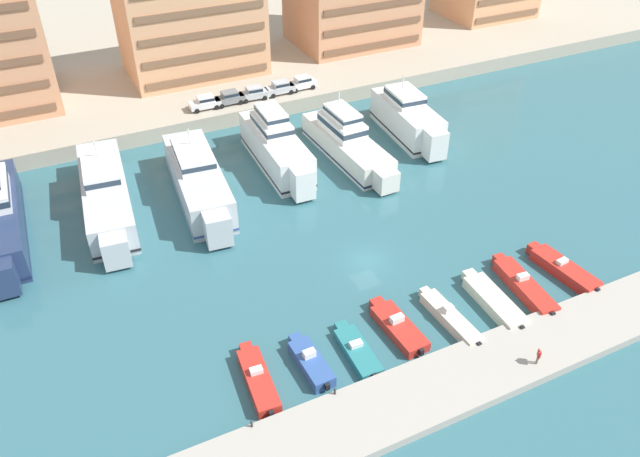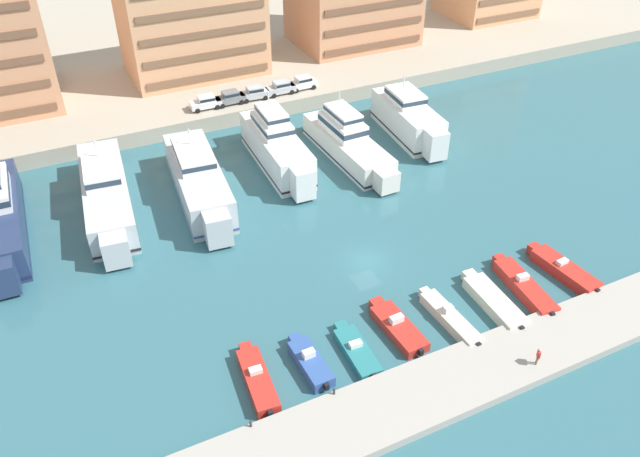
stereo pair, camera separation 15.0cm
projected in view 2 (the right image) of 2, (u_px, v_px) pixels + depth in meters
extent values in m
plane|color=#336670|center=(367.00, 261.00, 60.57)|extent=(400.00, 400.00, 0.00)
cube|color=#ADA38E|center=(180.00, 35.00, 108.74)|extent=(180.00, 70.00, 2.06)
cube|color=#A8A399|center=(468.00, 376.00, 48.62)|extent=(120.00, 5.87, 0.81)
cube|color=navy|center=(0.00, 219.00, 62.98)|extent=(4.73, 18.01, 3.73)
cube|color=navy|center=(3.00, 277.00, 55.66)|extent=(2.39, 2.18, 3.17)
cube|color=#192347|center=(4.00, 229.00, 63.70)|extent=(4.78, 18.19, 0.24)
cube|color=navy|center=(0.00, 181.00, 70.38)|extent=(3.63, 1.00, 0.20)
cube|color=silver|center=(107.00, 195.00, 66.80)|extent=(6.29, 18.80, 3.52)
cube|color=silver|center=(116.00, 250.00, 59.01)|extent=(2.71, 2.51, 2.99)
cube|color=black|center=(109.00, 203.00, 67.48)|extent=(6.35, 18.99, 0.24)
cube|color=white|center=(101.00, 168.00, 66.31)|extent=(4.28, 8.05, 1.63)
cube|color=#233342|center=(100.00, 166.00, 66.21)|extent=(4.33, 8.13, 0.59)
cylinder|color=silver|center=(96.00, 149.00, 66.16)|extent=(0.16, 0.16, 1.80)
cube|color=silver|center=(101.00, 158.00, 74.56)|extent=(3.95, 1.26, 0.20)
cube|color=silver|center=(199.00, 181.00, 68.68)|extent=(6.20, 17.25, 3.85)
cube|color=silver|center=(218.00, 228.00, 61.47)|extent=(2.78, 2.57, 3.27)
cube|color=#334C7F|center=(200.00, 191.00, 69.43)|extent=(6.27, 17.42, 0.24)
cube|color=white|center=(193.00, 154.00, 68.04)|extent=(4.29, 7.40, 1.51)
cube|color=#233342|center=(193.00, 153.00, 67.95)|extent=(4.34, 7.47, 0.54)
cylinder|color=silver|center=(190.00, 137.00, 67.86)|extent=(0.16, 0.16, 1.80)
cube|color=silver|center=(185.00, 151.00, 75.90)|extent=(4.05, 1.26, 0.20)
cube|color=white|center=(276.00, 150.00, 74.08)|extent=(4.78, 14.67, 4.10)
cube|color=white|center=(303.00, 183.00, 67.97)|extent=(2.43, 2.22, 3.48)
cube|color=black|center=(277.00, 159.00, 74.88)|extent=(4.82, 14.82, 0.24)
cube|color=white|center=(272.00, 125.00, 73.23)|extent=(3.55, 6.21, 1.46)
cube|color=#233342|center=(272.00, 124.00, 73.15)|extent=(3.59, 6.28, 0.52)
cube|color=white|center=(272.00, 114.00, 72.43)|extent=(2.77, 4.85, 1.26)
cube|color=#233342|center=(272.00, 113.00, 72.35)|extent=(2.80, 4.90, 0.45)
cylinder|color=silver|center=(268.00, 99.00, 72.19)|extent=(0.16, 0.16, 1.80)
cube|color=white|center=(256.00, 129.00, 80.31)|extent=(3.67, 1.02, 0.20)
cube|color=silver|center=(347.00, 146.00, 76.05)|extent=(4.83, 15.90, 2.81)
cube|color=silver|center=(386.00, 180.00, 69.66)|extent=(2.47, 2.26, 2.39)
cube|color=#192347|center=(347.00, 153.00, 76.59)|extent=(4.88, 16.06, 0.24)
cube|color=white|center=(343.00, 125.00, 75.52)|extent=(3.60, 6.72, 1.80)
cube|color=#233342|center=(343.00, 124.00, 75.41)|extent=(3.65, 6.79, 0.65)
cube|color=white|center=(343.00, 114.00, 74.63)|extent=(2.81, 5.24, 1.20)
cube|color=#233342|center=(343.00, 113.00, 74.56)|extent=(2.85, 5.30, 0.43)
cylinder|color=silver|center=(340.00, 99.00, 74.45)|extent=(0.16, 0.16, 1.80)
cube|color=silver|center=(316.00, 123.00, 82.38)|extent=(3.75, 1.01, 0.20)
cube|color=white|center=(407.00, 120.00, 80.38)|extent=(5.36, 12.81, 4.12)
cube|color=white|center=(435.00, 144.00, 74.89)|extent=(2.59, 2.39, 3.50)
cube|color=black|center=(406.00, 129.00, 81.18)|extent=(5.41, 12.94, 0.24)
cube|color=white|center=(406.00, 96.00, 79.41)|extent=(3.84, 5.50, 1.49)
cube|color=#233342|center=(406.00, 95.00, 79.32)|extent=(3.88, 5.56, 0.54)
cylinder|color=silver|center=(404.00, 82.00, 79.02)|extent=(0.16, 0.16, 1.80)
cube|color=white|center=(384.00, 105.00, 85.95)|extent=(3.81, 1.18, 0.20)
cube|color=red|center=(258.00, 381.00, 48.05)|extent=(2.33, 6.45, 1.05)
cube|color=red|center=(246.00, 349.00, 50.70)|extent=(1.06, 0.90, 0.89)
cube|color=silver|center=(256.00, 370.00, 47.97)|extent=(1.04, 0.68, 0.42)
cube|color=#283847|center=(255.00, 367.00, 48.14)|extent=(0.91, 0.16, 0.25)
cube|color=black|center=(271.00, 414.00, 45.45)|extent=(0.38, 0.31, 0.60)
cube|color=#33569E|center=(311.00, 364.00, 49.45)|extent=(1.93, 5.07, 1.05)
cube|color=#33569E|center=(295.00, 340.00, 51.50)|extent=(1.01, 0.83, 0.89)
cube|color=silver|center=(309.00, 354.00, 49.23)|extent=(1.00, 0.63, 0.60)
cube|color=#283847|center=(307.00, 350.00, 49.37)|extent=(0.90, 0.10, 0.36)
cube|color=black|center=(327.00, 387.00, 47.43)|extent=(0.37, 0.29, 0.60)
cube|color=teal|center=(358.00, 352.00, 50.65)|extent=(2.14, 5.55, 0.71)
cube|color=teal|center=(341.00, 327.00, 52.96)|extent=(1.09, 0.90, 0.60)
cube|color=silver|center=(356.00, 344.00, 50.63)|extent=(1.08, 0.64, 0.40)
cube|color=#283847|center=(354.00, 341.00, 50.80)|extent=(0.96, 0.12, 0.24)
cube|color=black|center=(374.00, 377.00, 48.41)|extent=(0.37, 0.29, 0.60)
cube|color=red|center=(399.00, 329.00, 52.62)|extent=(2.44, 6.03, 0.94)
cube|color=red|center=(377.00, 304.00, 55.02)|extent=(1.23, 1.03, 0.80)
cube|color=silver|center=(397.00, 319.00, 52.48)|extent=(1.21, 0.65, 0.59)
cube|color=#283847|center=(395.00, 316.00, 52.62)|extent=(1.08, 0.13, 0.35)
cube|color=black|center=(421.00, 352.00, 50.30)|extent=(0.37, 0.30, 0.60)
cube|color=beige|center=(451.00, 319.00, 53.48)|extent=(1.85, 6.98, 0.99)
cube|color=beige|center=(425.00, 293.00, 56.16)|extent=(0.88, 0.73, 0.84)
cube|color=silver|center=(448.00, 309.00, 53.38)|extent=(0.88, 0.64, 0.59)
cube|color=#283847|center=(446.00, 306.00, 53.53)|extent=(0.78, 0.11, 0.35)
cube|color=black|center=(478.00, 346.00, 50.82)|extent=(0.37, 0.30, 0.60)
cube|color=beige|center=(495.00, 303.00, 55.06)|extent=(2.40, 7.04, 1.06)
cube|color=beige|center=(470.00, 276.00, 57.94)|extent=(1.21, 1.00, 0.90)
cube|color=black|center=(522.00, 329.00, 52.27)|extent=(0.37, 0.29, 0.60)
cube|color=red|center=(525.00, 288.00, 56.64)|extent=(2.68, 7.74, 1.09)
cube|color=red|center=(499.00, 260.00, 59.80)|extent=(1.14, 0.97, 0.93)
cube|color=silver|center=(523.00, 277.00, 56.59)|extent=(1.12, 0.70, 0.52)
cube|color=#283847|center=(521.00, 275.00, 56.76)|extent=(0.97, 0.18, 0.31)
cube|color=black|center=(552.00, 316.00, 53.55)|extent=(0.39, 0.31, 0.60)
cube|color=red|center=(565.00, 271.00, 58.56)|extent=(2.73, 7.07, 1.10)
cube|color=red|center=(534.00, 249.00, 61.20)|extent=(1.20, 1.02, 0.93)
cube|color=silver|center=(562.00, 262.00, 58.48)|extent=(1.17, 0.71, 0.36)
cube|color=#283847|center=(560.00, 260.00, 58.64)|extent=(1.02, 0.18, 0.22)
cube|color=black|center=(597.00, 292.00, 55.98)|extent=(0.39, 0.32, 0.60)
cube|color=white|center=(206.00, 104.00, 82.50)|extent=(4.14, 1.79, 0.80)
cube|color=white|center=(206.00, 98.00, 82.11)|extent=(2.13, 1.60, 0.68)
cube|color=#1E2833|center=(206.00, 98.00, 82.11)|extent=(2.09, 1.62, 0.37)
cylinder|color=black|center=(198.00, 111.00, 81.66)|extent=(0.64, 0.23, 0.64)
cylinder|color=black|center=(194.00, 106.00, 82.91)|extent=(0.64, 0.23, 0.64)
cylinder|color=black|center=(218.00, 107.00, 82.56)|extent=(0.64, 0.23, 0.64)
cylinder|color=black|center=(214.00, 102.00, 83.80)|extent=(0.64, 0.23, 0.64)
cube|color=slate|center=(230.00, 99.00, 83.67)|extent=(4.12, 1.76, 0.80)
cube|color=slate|center=(230.00, 94.00, 83.28)|extent=(2.12, 1.59, 0.68)
cube|color=#1E2833|center=(230.00, 94.00, 83.28)|extent=(2.08, 1.60, 0.37)
cylinder|color=black|center=(223.00, 106.00, 82.81)|extent=(0.64, 0.23, 0.64)
cylinder|color=black|center=(218.00, 101.00, 84.03)|extent=(0.64, 0.23, 0.64)
cylinder|color=black|center=(242.00, 102.00, 83.78)|extent=(0.64, 0.23, 0.64)
cylinder|color=black|center=(237.00, 97.00, 85.00)|extent=(0.64, 0.23, 0.64)
cube|color=#B7BCC1|center=(254.00, 94.00, 84.87)|extent=(4.19, 1.93, 0.80)
cube|color=#B7BCC1|center=(255.00, 89.00, 84.47)|extent=(2.19, 1.68, 0.68)
cube|color=#1E2833|center=(255.00, 89.00, 84.47)|extent=(2.15, 1.69, 0.37)
cylinder|color=black|center=(247.00, 101.00, 84.06)|extent=(0.65, 0.26, 0.64)
cylinder|color=black|center=(243.00, 96.00, 85.33)|extent=(0.65, 0.26, 0.64)
cylinder|color=black|center=(266.00, 98.00, 84.89)|extent=(0.65, 0.26, 0.64)
cylinder|color=black|center=(262.00, 93.00, 86.15)|extent=(0.65, 0.26, 0.64)
cube|color=#B7BCC1|center=(280.00, 89.00, 86.27)|extent=(4.13, 1.77, 0.80)
cube|color=#B7BCC1|center=(281.00, 84.00, 85.89)|extent=(2.12, 1.59, 0.68)
cube|color=#1E2833|center=(281.00, 84.00, 85.89)|extent=(2.08, 1.61, 0.37)
cylinder|color=black|center=(274.00, 96.00, 85.41)|extent=(0.64, 0.23, 0.64)
cylinder|color=black|center=(269.00, 91.00, 86.64)|extent=(0.64, 0.23, 0.64)
cylinder|color=black|center=(292.00, 92.00, 86.38)|extent=(0.64, 0.23, 0.64)
cylinder|color=black|center=(287.00, 88.00, 87.61)|extent=(0.64, 0.23, 0.64)
cube|color=white|center=(302.00, 84.00, 87.60)|extent=(4.14, 1.81, 0.80)
cube|color=white|center=(303.00, 79.00, 87.21)|extent=(2.14, 1.62, 0.68)
cube|color=#1E2833|center=(303.00, 79.00, 87.21)|extent=(2.10, 1.63, 0.37)
cylinder|color=black|center=(296.00, 91.00, 86.73)|extent=(0.65, 0.24, 0.64)
cylinder|color=black|center=(291.00, 86.00, 87.95)|extent=(0.65, 0.24, 0.64)
cylinder|color=black|center=(314.00, 87.00, 87.72)|extent=(0.65, 0.24, 0.64)
cylinder|color=black|center=(308.00, 83.00, 88.94)|extent=(0.65, 0.24, 0.64)
cube|color=tan|center=(191.00, 20.00, 89.03)|extent=(19.20, 12.85, 15.07)
cube|color=brown|center=(209.00, 76.00, 87.89)|extent=(17.66, 0.24, 0.90)
cube|color=brown|center=(207.00, 55.00, 86.10)|extent=(17.66, 0.24, 0.90)
cube|color=brown|center=(204.00, 34.00, 84.31)|extent=(17.66, 0.24, 0.90)
cube|color=brown|center=(202.00, 11.00, 82.51)|extent=(17.66, 0.24, 0.90)
cube|color=brown|center=(373.00, 45.00, 97.56)|extent=(17.06, 0.24, 0.90)
cube|color=brown|center=(374.00, 26.00, 95.74)|extent=(17.06, 0.24, 0.90)
cube|color=brown|center=(375.00, 6.00, 93.93)|extent=(17.06, 0.24, 0.90)
cube|color=brown|center=(508.00, 16.00, 109.20)|extent=(13.60, 0.24, 0.90)
cylinder|color=#7A6B56|center=(537.00, 359.00, 48.92)|extent=(0.13, 0.13, 0.80)
cylinder|color=#7A6B56|center=(537.00, 361.00, 48.79)|extent=(0.13, 0.13, 0.80)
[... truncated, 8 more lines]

